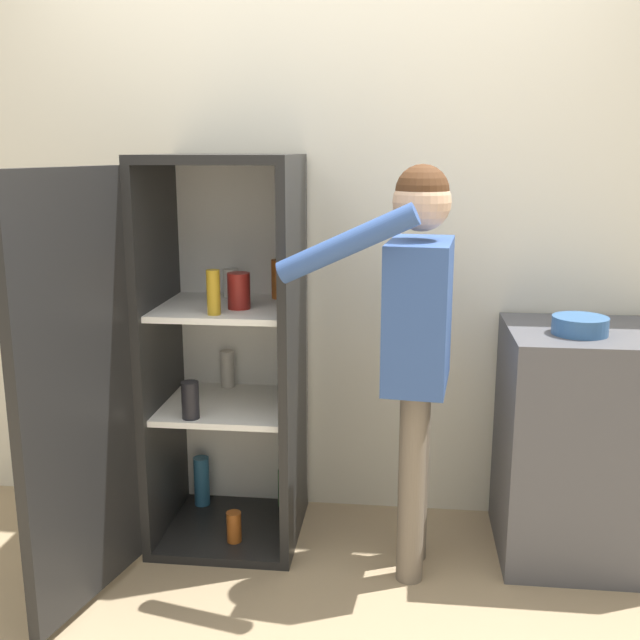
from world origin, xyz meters
The scene contains 6 objects.
ground_plane centered at (0.00, 0.00, 0.00)m, with size 12.00×12.00×0.00m, color tan.
wall_back centered at (0.00, 0.98, 1.27)m, with size 7.00×0.06×2.55m.
refrigerator centered at (-0.42, 0.57, 0.78)m, with size 0.76×1.13×1.57m.
person centered at (0.42, 0.45, 0.98)m, with size 0.62×0.51×1.54m.
counter centered at (1.11, 0.65, 0.46)m, with size 0.67×0.56×0.92m.
bowl centered at (1.02, 0.58, 0.95)m, with size 0.20×0.20×0.07m.
Camera 1 is at (0.37, -2.20, 1.59)m, focal length 42.00 mm.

